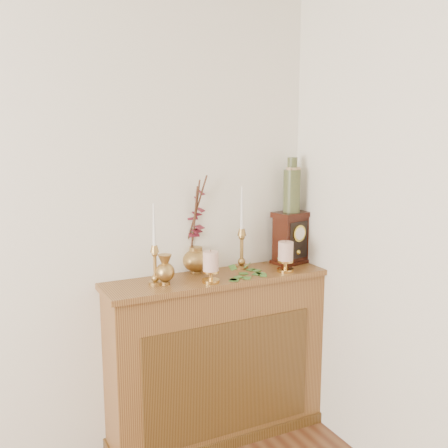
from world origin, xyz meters
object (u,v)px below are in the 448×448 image
ginger_jar (195,228)px  mantel_clock (291,238)px  candlestick_center (242,242)px  bud_vase (165,270)px  ceramic_vase (292,188)px  candlestick_left (155,258)px

ginger_jar → mantel_clock: 0.58m
candlestick_center → bud_vase: (-0.50, -0.11, -0.07)m
candlestick_center → ceramic_vase: size_ratio=1.47×
candlestick_center → bud_vase: 0.52m
bud_vase → candlestick_center: bearing=12.8°
mantel_clock → candlestick_center: bearing=162.4°
candlestick_left → candlestick_center: candlestick_center is taller
candlestick_center → mantel_clock: 0.31m
candlestick_center → candlestick_left: bearing=-170.6°
candlestick_left → mantel_clock: (0.85, 0.06, 0.01)m
candlestick_center → ceramic_vase: bearing=-4.3°
mantel_clock → ceramic_vase: size_ratio=0.96×
candlestick_left → bud_vase: 0.08m
ginger_jar → mantel_clock: bearing=-9.3°
ginger_jar → mantel_clock: size_ratio=1.77×
candlestick_left → mantel_clock: bearing=4.3°
candlestick_center → ginger_jar: (-0.25, 0.07, 0.09)m
bud_vase → ginger_jar: bearing=36.1°
ginger_jar → ceramic_vase: bearing=-9.0°
candlestick_left → candlestick_center: 0.55m
ginger_jar → candlestick_left: bearing=-151.8°
mantel_clock → bud_vase: bearing=173.3°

